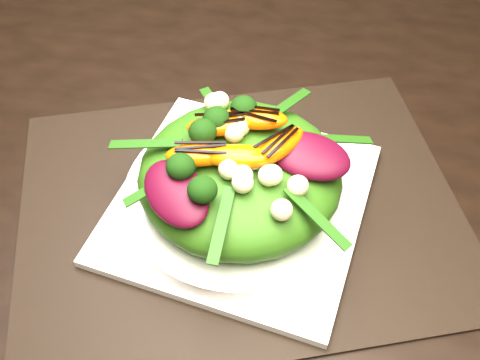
% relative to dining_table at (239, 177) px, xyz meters
% --- Properties ---
extents(dining_table, '(1.60, 0.90, 0.75)m').
position_rel_dining_table_xyz_m(dining_table, '(0.00, 0.00, 0.00)').
color(dining_table, black).
rests_on(dining_table, floor).
extents(placemat, '(0.58, 0.51, 0.00)m').
position_rel_dining_table_xyz_m(placemat, '(0.01, -0.06, 0.02)').
color(placemat, black).
rests_on(placemat, dining_table).
extents(plate_base, '(0.30, 0.30, 0.01)m').
position_rel_dining_table_xyz_m(plate_base, '(0.01, -0.06, 0.03)').
color(plate_base, white).
rests_on(plate_base, placemat).
extents(salad_bowl, '(0.33, 0.33, 0.02)m').
position_rel_dining_table_xyz_m(salad_bowl, '(0.01, -0.06, 0.04)').
color(salad_bowl, white).
rests_on(salad_bowl, plate_base).
extents(lettuce_mound, '(0.27, 0.27, 0.07)m').
position_rel_dining_table_xyz_m(lettuce_mound, '(0.01, -0.06, 0.08)').
color(lettuce_mound, '#356613').
rests_on(lettuce_mound, salad_bowl).
extents(radicchio_leaf, '(0.09, 0.06, 0.02)m').
position_rel_dining_table_xyz_m(radicchio_leaf, '(0.08, -0.06, 0.11)').
color(radicchio_leaf, '#430718').
rests_on(radicchio_leaf, lettuce_mound).
extents(orange_segment, '(0.07, 0.06, 0.02)m').
position_rel_dining_table_xyz_m(orange_segment, '(0.01, -0.05, 0.12)').
color(orange_segment, '#FF5504').
rests_on(orange_segment, lettuce_mound).
extents(broccoli_floret, '(0.05, 0.05, 0.04)m').
position_rel_dining_table_xyz_m(broccoli_floret, '(-0.03, -0.02, 0.13)').
color(broccoli_floret, black).
rests_on(broccoli_floret, lettuce_mound).
extents(macadamia_nut, '(0.03, 0.03, 0.02)m').
position_rel_dining_table_xyz_m(macadamia_nut, '(0.06, -0.11, 0.12)').
color(macadamia_nut, beige).
rests_on(macadamia_nut, lettuce_mound).
extents(balsamic_drizzle, '(0.04, 0.02, 0.00)m').
position_rel_dining_table_xyz_m(balsamic_drizzle, '(0.01, -0.05, 0.13)').
color(balsamic_drizzle, black).
rests_on(balsamic_drizzle, orange_segment).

